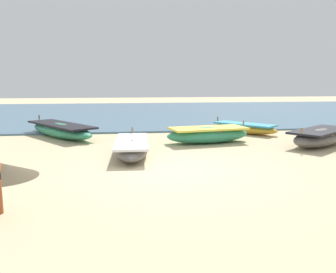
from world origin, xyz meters
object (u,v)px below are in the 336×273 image
fishing_boat_6 (244,128)px  fishing_boat_3 (208,134)px  fishing_boat_1 (321,137)px  fishing_boat_4 (132,147)px  fishing_boat_2 (61,130)px

fishing_boat_6 → fishing_boat_3: bearing=92.7°
fishing_boat_1 → fishing_boat_4: 6.73m
fishing_boat_4 → fishing_boat_3: bearing=-54.3°
fishing_boat_1 → fishing_boat_4: size_ratio=1.02×
fishing_boat_4 → fishing_boat_1: bearing=-80.6°
fishing_boat_3 → fishing_boat_6: (2.15, 2.07, -0.07)m
fishing_boat_1 → fishing_boat_6: size_ratio=1.19×
fishing_boat_3 → fishing_boat_6: 2.98m
fishing_boat_2 → fishing_boat_3: bearing=-146.0°
fishing_boat_3 → fishing_boat_2: bearing=149.8°
fishing_boat_1 → fishing_boat_6: 3.55m
fishing_boat_1 → fishing_boat_6: bearing=-98.4°
fishing_boat_2 → fishing_boat_6: 7.79m
fishing_boat_3 → fishing_boat_4: (-2.86, -1.88, -0.05)m
fishing_boat_3 → fishing_boat_4: 3.43m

